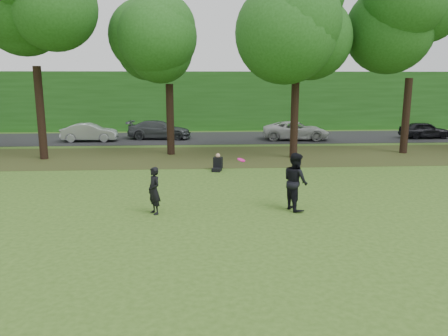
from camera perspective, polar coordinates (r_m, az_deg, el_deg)
The scene contains 10 objects.
ground at distance 12.70m, azimuth 3.31°, elevation -8.79°, with size 120.00×120.00×0.00m, color #33541A.
leaf_litter at distance 25.24m, azimuth -0.23°, elevation 1.54°, with size 60.00×7.00×0.01m, color #422F17.
street at distance 33.14m, azimuth -1.05°, elevation 3.97°, with size 70.00×7.00×0.02m, color black.
far_hedge at distance 38.89m, azimuth -1.47°, elevation 8.79°, with size 70.00×3.00×5.00m, color #1F4D16.
player_left at distance 14.60m, azimuth -9.11°, elevation -2.94°, with size 0.58×0.38×1.58m, color black.
player_right at distance 15.03m, azimuth 9.33°, elevation -1.74°, with size 0.96×0.75×1.98m, color black.
parked_cars at distance 32.10m, azimuth -4.02°, elevation 4.89°, with size 38.22×3.62×1.35m.
frisbee at distance 14.50m, azimuth 2.27°, elevation 1.06°, with size 0.28×0.30×0.14m.
seated_person at distance 21.34m, azimuth -0.84°, elevation 0.51°, with size 0.59×0.81×0.83m.
tree_line at distance 25.01m, azimuth -1.06°, elevation 19.48°, with size 55.30×7.90×12.31m.
Camera 1 is at (-1.47, -11.81, 4.42)m, focal length 35.00 mm.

